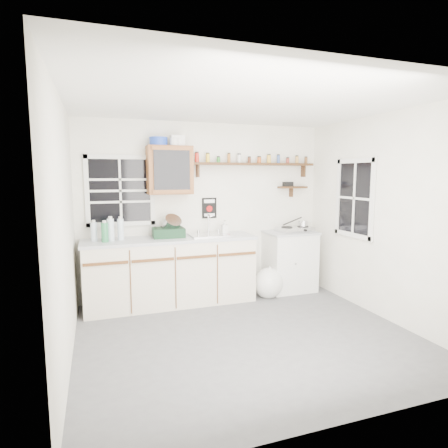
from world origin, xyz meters
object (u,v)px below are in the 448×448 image
at_px(main_cabinet, 171,271).
at_px(hotplate, 295,229).
at_px(right_cabinet, 290,261).
at_px(spice_shelf, 253,163).
at_px(dish_rack, 170,230).
at_px(upper_cabinet, 170,170).

height_order(main_cabinet, hotplate, hotplate).
xyz_separation_m(main_cabinet, right_cabinet, (1.83, 0.03, -0.01)).
bearing_deg(spice_shelf, main_cabinet, -170.65).
bearing_deg(right_cabinet, spice_shelf, 160.89).
relative_size(dish_rack, hotplate, 0.75).
relative_size(upper_cabinet, spice_shelf, 0.34).
bearing_deg(dish_rack, spice_shelf, 9.36).
bearing_deg(dish_rack, right_cabinet, 1.55).
relative_size(right_cabinet, dish_rack, 2.08).
bearing_deg(right_cabinet, dish_rack, 178.86).
xyz_separation_m(spice_shelf, dish_rack, (-1.29, -0.15, -0.91)).
bearing_deg(hotplate, dish_rack, 171.60).
height_order(upper_cabinet, spice_shelf, upper_cabinet).
relative_size(spice_shelf, hotplate, 3.30).
distance_m(spice_shelf, dish_rack, 1.59).
bearing_deg(main_cabinet, dish_rack, 88.52).
bearing_deg(main_cabinet, right_cabinet, 0.79).
xyz_separation_m(upper_cabinet, hotplate, (1.87, -0.14, -0.88)).
distance_m(dish_rack, hotplate, 1.90).
height_order(dish_rack, hotplate, dish_rack).
distance_m(main_cabinet, upper_cabinet, 1.37).
xyz_separation_m(main_cabinet, upper_cabinet, (0.03, 0.14, 1.36)).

